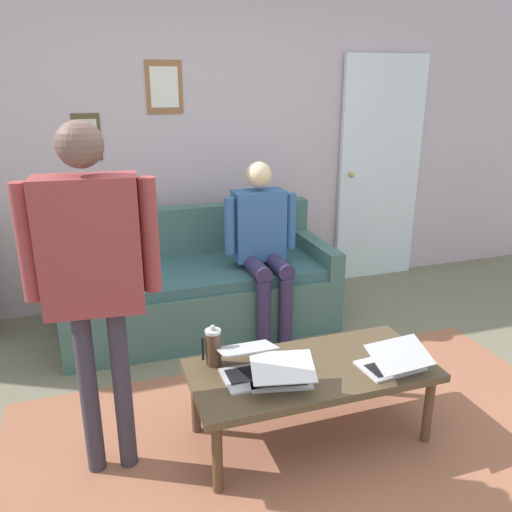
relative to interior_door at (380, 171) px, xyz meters
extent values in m
plane|color=#706C55|center=(1.70, 2.11, -1.02)|extent=(7.68, 7.68, 0.00)
cube|color=#9C5E43|center=(1.60, 2.18, -1.02)|extent=(3.20, 1.86, 0.01)
cube|color=#C3AFB8|center=(1.70, -0.09, 0.33)|extent=(7.04, 0.10, 2.70)
cube|color=#4F4226|center=(2.56, -0.04, 0.39)|extent=(0.21, 0.02, 0.36)
cube|color=silver|center=(2.56, -0.03, 0.39)|extent=(0.16, 0.00, 0.27)
cube|color=#925C37|center=(1.95, -0.04, 0.75)|extent=(0.28, 0.02, 0.40)
cube|color=white|center=(1.95, -0.03, 0.75)|extent=(0.22, 0.00, 0.30)
cube|color=white|center=(0.00, 0.00, 0.00)|extent=(0.82, 0.05, 2.05)
sphere|color=tan|center=(0.31, 0.04, 0.00)|extent=(0.06, 0.06, 0.06)
cube|color=#40655D|center=(1.87, 0.59, -0.81)|extent=(2.02, 0.85, 0.42)
cube|color=#31575A|center=(1.87, 0.61, -0.56)|extent=(1.78, 0.77, 0.08)
cube|color=#40655D|center=(1.87, 0.24, -0.37)|extent=(2.02, 0.14, 0.46)
cube|color=#40655D|center=(0.92, 0.59, -0.50)|extent=(0.12, 0.85, 0.20)
cube|color=#40655D|center=(2.82, 0.59, -0.50)|extent=(0.12, 0.85, 0.20)
cube|color=brown|center=(1.60, 2.08, -0.62)|extent=(1.27, 0.59, 0.04)
cylinder|color=brown|center=(1.03, 2.31, -0.83)|extent=(0.05, 0.05, 0.39)
cylinder|color=#523823|center=(2.17, 2.31, -0.83)|extent=(0.05, 0.05, 0.39)
cylinder|color=brown|center=(1.03, 1.84, -0.83)|extent=(0.05, 0.05, 0.39)
cylinder|color=brown|center=(2.17, 1.84, -0.83)|extent=(0.05, 0.05, 0.39)
cube|color=silver|center=(1.80, 2.13, -0.59)|extent=(0.34, 0.29, 0.01)
cube|color=black|center=(1.81, 2.15, -0.59)|extent=(0.28, 0.19, 0.00)
cube|color=silver|center=(1.82, 2.21, -0.48)|extent=(0.34, 0.27, 0.06)
cube|color=silver|center=(1.82, 2.21, -0.48)|extent=(0.31, 0.24, 0.05)
cube|color=silver|center=(1.22, 2.20, -0.59)|extent=(0.33, 0.24, 0.01)
cube|color=black|center=(1.22, 2.22, -0.59)|extent=(0.27, 0.15, 0.00)
cube|color=silver|center=(1.21, 2.27, -0.49)|extent=(0.33, 0.22, 0.08)
cube|color=#261D2D|center=(1.21, 2.27, -0.49)|extent=(0.29, 0.19, 0.07)
cube|color=silver|center=(1.93, 2.08, -0.59)|extent=(0.28, 0.24, 0.01)
cube|color=black|center=(1.93, 2.06, -0.59)|extent=(0.24, 0.14, 0.00)
cube|color=silver|center=(1.93, 1.99, -0.48)|extent=(0.28, 0.22, 0.07)
cube|color=white|center=(1.93, 1.99, -0.48)|extent=(0.25, 0.20, 0.06)
cylinder|color=#4C3323|center=(2.08, 1.89, -0.51)|extent=(0.08, 0.08, 0.18)
cylinder|color=#B7B7BC|center=(2.08, 1.89, -0.41)|extent=(0.08, 0.08, 0.02)
sphere|color=#B2B2B7|center=(2.08, 1.89, -0.39)|extent=(0.03, 0.03, 0.03)
cube|color=black|center=(2.13, 1.89, -0.50)|extent=(0.01, 0.01, 0.13)
cylinder|color=#38303C|center=(2.71, 1.97, -0.60)|extent=(0.09, 0.09, 0.86)
cylinder|color=#38303C|center=(2.55, 1.98, -0.60)|extent=(0.09, 0.09, 0.86)
cube|color=brown|center=(2.63, 1.98, 0.13)|extent=(0.44, 0.23, 0.61)
cylinder|color=brown|center=(2.88, 1.95, 0.16)|extent=(0.09, 0.09, 0.51)
cylinder|color=brown|center=(2.38, 2.00, 0.16)|extent=(0.09, 0.09, 0.51)
sphere|color=brown|center=(2.63, 1.98, 0.56)|extent=(0.20, 0.20, 0.20)
cylinder|color=#32294D|center=(1.34, 1.05, -0.77)|extent=(0.10, 0.10, 0.50)
cylinder|color=#32294D|center=(1.51, 1.05, -0.77)|extent=(0.10, 0.10, 0.50)
cylinder|color=#32294D|center=(1.34, 0.87, -0.47)|extent=(0.12, 0.40, 0.12)
cylinder|color=#32294D|center=(1.51, 0.87, -0.47)|extent=(0.12, 0.40, 0.12)
cube|color=#345E95|center=(1.42, 0.69, -0.21)|extent=(0.37, 0.20, 0.52)
cylinder|color=#345E95|center=(1.19, 0.74, -0.19)|extent=(0.08, 0.08, 0.42)
cylinder|color=#345E95|center=(1.66, 0.74, -0.19)|extent=(0.08, 0.08, 0.42)
sphere|color=beige|center=(1.42, 0.69, 0.16)|extent=(0.19, 0.19, 0.19)
camera|label=1|loc=(2.63, 4.24, 0.82)|focal=36.69mm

